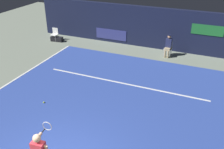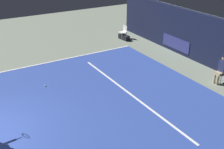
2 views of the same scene
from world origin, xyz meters
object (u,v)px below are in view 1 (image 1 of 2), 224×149
line_judge_on_chair (168,45)px  courtside_chair_near (55,34)px  tennis_ball (44,102)px  equipment_bag (57,39)px

line_judge_on_chair → courtside_chair_near: line_judge_on_chair is taller
tennis_ball → equipment_bag: (-3.85, 6.73, 0.11)m
line_judge_on_chair → tennis_ball: 8.07m
courtside_chair_near → equipment_bag: courtside_chair_near is taller
tennis_ball → equipment_bag: size_ratio=0.08×
line_judge_on_chair → tennis_ball: (-3.76, -7.11, -0.64)m
courtside_chair_near → tennis_ball: 7.95m
tennis_ball → line_judge_on_chair: bearing=62.1°
tennis_ball → equipment_bag: 7.76m
courtside_chair_near → equipment_bag: 0.41m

